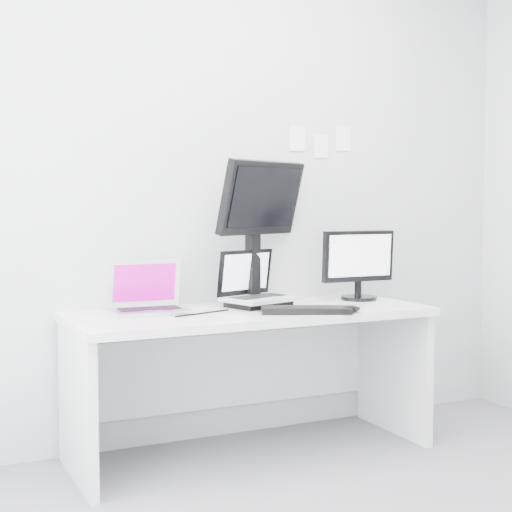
% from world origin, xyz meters
% --- Properties ---
extents(back_wall, '(3.60, 0.00, 3.60)m').
position_xyz_m(back_wall, '(0.00, 1.60, 1.35)').
color(back_wall, '#BBBEC0').
rests_on(back_wall, ground).
extents(desk, '(1.80, 0.70, 0.73)m').
position_xyz_m(desk, '(0.00, 1.25, 0.36)').
color(desk, white).
rests_on(desk, ground).
extents(macbook, '(0.37, 0.29, 0.27)m').
position_xyz_m(macbook, '(-0.49, 1.34, 0.86)').
color(macbook, silver).
rests_on(macbook, desk).
extents(speaker, '(0.10, 0.10, 0.16)m').
position_xyz_m(speaker, '(-0.37, 1.55, 0.81)').
color(speaker, black).
rests_on(speaker, desk).
extents(dell_laptop, '(0.43, 0.37, 0.30)m').
position_xyz_m(dell_laptop, '(0.10, 1.34, 0.88)').
color(dell_laptop, '#B7B9BF').
rests_on(dell_laptop, desk).
extents(rear_monitor, '(0.60, 0.42, 0.77)m').
position_xyz_m(rear_monitor, '(0.13, 1.44, 1.12)').
color(rear_monitor, black).
rests_on(rear_monitor, desk).
extents(samsung_monitor, '(0.43, 0.21, 0.39)m').
position_xyz_m(samsung_monitor, '(0.71, 1.35, 0.93)').
color(samsung_monitor, black).
rests_on(samsung_monitor, desk).
extents(keyboard, '(0.46, 0.31, 0.03)m').
position_xyz_m(keyboard, '(0.20, 1.04, 0.74)').
color(keyboard, black).
rests_on(keyboard, desk).
extents(mouse, '(0.12, 0.08, 0.04)m').
position_xyz_m(mouse, '(0.39, 0.95, 0.75)').
color(mouse, black).
rests_on(mouse, desk).
extents(wall_note_0, '(0.10, 0.00, 0.14)m').
position_xyz_m(wall_note_0, '(0.45, 1.59, 1.62)').
color(wall_note_0, white).
rests_on(wall_note_0, back_wall).
extents(wall_note_1, '(0.09, 0.00, 0.13)m').
position_xyz_m(wall_note_1, '(0.60, 1.59, 1.58)').
color(wall_note_1, white).
rests_on(wall_note_1, back_wall).
extents(wall_note_2, '(0.10, 0.00, 0.14)m').
position_xyz_m(wall_note_2, '(0.75, 1.59, 1.63)').
color(wall_note_2, white).
rests_on(wall_note_2, back_wall).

